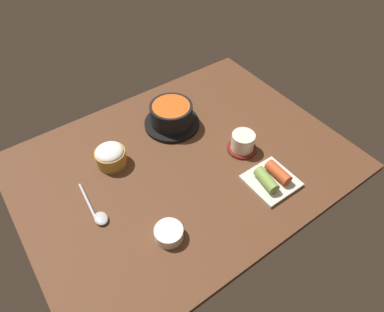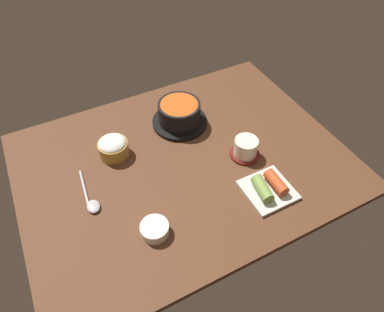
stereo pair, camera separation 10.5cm
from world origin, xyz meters
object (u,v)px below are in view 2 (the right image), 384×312
object	(u,v)px
stone_pot	(179,114)
spoon	(91,201)
kimchi_plate	(269,188)
side_bowl_near	(155,229)
tea_cup_with_saucer	(246,148)
rice_bowl	(113,147)

from	to	relation	value
stone_pot	spoon	distance (cm)	41.53
stone_pot	kimchi_plate	xyz separation A→B (cm)	(10.00, -38.30, -2.42)
spoon	side_bowl_near	bearing A→B (deg)	-54.10
tea_cup_with_saucer	stone_pot	bearing A→B (deg)	117.21
tea_cup_with_saucer	kimchi_plate	size ratio (longest dim) A/B	0.70
tea_cup_with_saucer	spoon	world-z (taller)	tea_cup_with_saucer
side_bowl_near	spoon	distance (cm)	21.23
tea_cup_with_saucer	spoon	distance (cm)	49.09
side_bowl_near	spoon	size ratio (longest dim) A/B	0.45
kimchi_plate	spoon	world-z (taller)	kimchi_plate
tea_cup_with_saucer	rice_bowl	bearing A→B (deg)	152.45
rice_bowl	tea_cup_with_saucer	size ratio (longest dim) A/B	0.99
stone_pot	side_bowl_near	xyz separation A→B (cm)	(-24.53, -35.79, -2.32)
stone_pot	spoon	size ratio (longest dim) A/B	1.12
stone_pot	spoon	bearing A→B (deg)	-153.27
rice_bowl	kimchi_plate	size ratio (longest dim) A/B	0.69
side_bowl_near	spoon	world-z (taller)	side_bowl_near
stone_pot	spoon	world-z (taller)	stone_pot
kimchi_plate	side_bowl_near	xyz separation A→B (cm)	(-34.53, 2.50, 0.10)
side_bowl_near	stone_pot	bearing A→B (deg)	55.58
tea_cup_with_saucer	kimchi_plate	world-z (taller)	tea_cup_with_saucer
kimchi_plate	spoon	xyz separation A→B (cm)	(-46.97, 19.68, -1.01)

